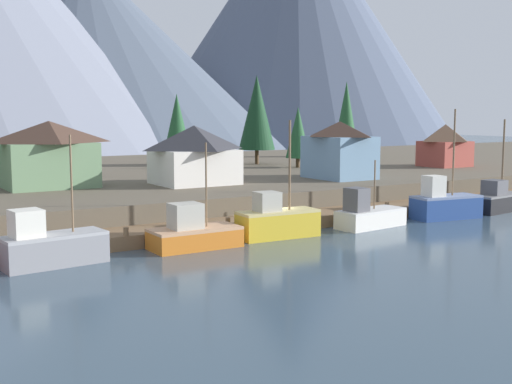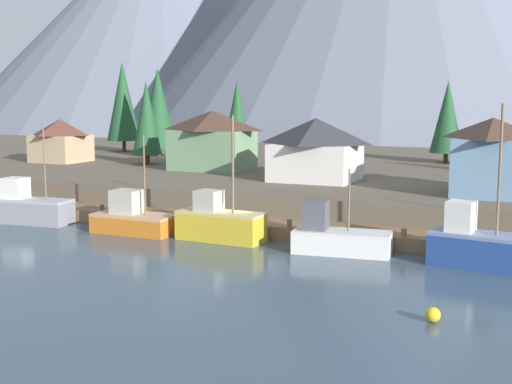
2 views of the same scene
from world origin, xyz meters
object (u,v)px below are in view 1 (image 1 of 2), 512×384
at_px(fishing_boat_orange, 193,233).
at_px(conifer_back_left, 177,125).
at_px(house_blue, 340,149).
at_px(conifer_far_left, 257,112).
at_px(fishing_boat_black, 498,200).
at_px(house_green, 50,154).
at_px(house_white, 194,154).
at_px(fishing_boat_yellow, 277,221).
at_px(fishing_boat_blue, 445,204).
at_px(conifer_mid_right, 346,114).
at_px(house_red, 445,145).
at_px(fishing_boat_white, 368,215).
at_px(conifer_centre, 298,132).
at_px(fishing_boat_grey, 50,246).

height_order(fishing_boat_orange, conifer_back_left, conifer_back_left).
bearing_deg(house_blue, conifer_far_left, 82.27).
relative_size(fishing_boat_orange, fishing_boat_black, 0.83).
xyz_separation_m(house_green, house_white, (12.76, -4.06, -0.23)).
distance_m(fishing_boat_yellow, fishing_boat_blue, 17.72).
xyz_separation_m(house_green, conifer_mid_right, (51.61, 19.95, 3.54)).
bearing_deg(house_red, fishing_boat_black, -125.38).
xyz_separation_m(fishing_boat_white, house_white, (-7.46, 16.77, 4.37)).
bearing_deg(house_white, fishing_boat_blue, -45.76).
bearing_deg(fishing_boat_black, conifer_centre, 90.78).
distance_m(fishing_boat_yellow, fishing_boat_black, 25.14).
relative_size(fishing_boat_grey, house_blue, 1.14).
height_order(house_blue, conifer_mid_right, conifer_mid_right).
xyz_separation_m(fishing_boat_orange, fishing_boat_black, (32.25, -0.05, 0.09)).
bearing_deg(conifer_mid_right, conifer_centre, -144.76).
bearing_deg(conifer_far_left, fishing_boat_orange, -127.79).
relative_size(fishing_boat_yellow, house_white, 1.15).
bearing_deg(fishing_boat_orange, conifer_back_left, 66.55).
bearing_deg(house_blue, house_green, 165.77).
distance_m(fishing_boat_grey, house_blue, 36.63).
height_order(fishing_boat_blue, house_blue, fishing_boat_blue).
height_order(house_blue, conifer_centre, conifer_centre).
bearing_deg(conifer_mid_right, fishing_boat_grey, -144.50).
height_order(fishing_boat_white, house_red, house_red).
relative_size(conifer_back_left, conifer_centre, 1.22).
distance_m(house_white, conifer_centre, 22.62).
xyz_separation_m(fishing_boat_grey, house_blue, (33.74, 13.62, 4.31)).
bearing_deg(fishing_boat_grey, conifer_mid_right, 29.43).
height_order(fishing_boat_grey, conifer_far_left, conifer_far_left).
bearing_deg(fishing_boat_white, fishing_boat_blue, -7.18).
distance_m(fishing_boat_white, conifer_mid_right, 52.10).
distance_m(conifer_centre, conifer_far_left, 7.89).
height_order(fishing_boat_grey, fishing_boat_yellow, fishing_boat_yellow).
relative_size(fishing_boat_orange, conifer_far_left, 0.61).
bearing_deg(fishing_boat_orange, conifer_mid_right, 40.88).
distance_m(fishing_boat_grey, fishing_boat_black, 42.05).
distance_m(fishing_boat_grey, conifer_far_left, 51.06).
distance_m(fishing_boat_grey, house_red, 58.44).
distance_m(fishing_boat_blue, fishing_boat_black, 7.42).
bearing_deg(house_white, conifer_centre, 28.10).
distance_m(fishing_boat_white, fishing_boat_blue, 8.92).
xyz_separation_m(fishing_boat_yellow, house_red, (38.34, 18.34, 4.02)).
distance_m(fishing_boat_black, house_white, 29.37).
bearing_deg(house_white, house_green, 162.37).
bearing_deg(house_blue, conifer_mid_right, 49.24).
bearing_deg(conifer_back_left, fishing_boat_grey, -124.74).
xyz_separation_m(house_white, conifer_back_left, (8.25, 21.51, 2.38)).
xyz_separation_m(conifer_centre, conifer_far_left, (-1.57, 7.31, 2.52)).
relative_size(fishing_boat_white, conifer_back_left, 0.69).
bearing_deg(house_white, fishing_boat_white, -66.03).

